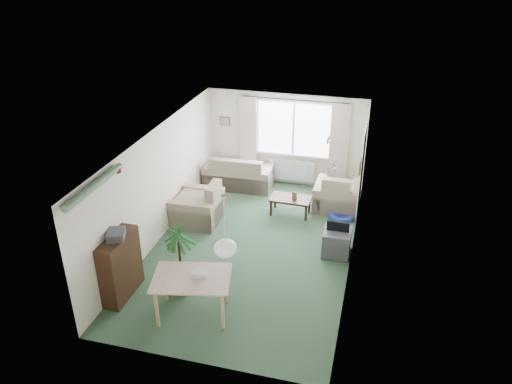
% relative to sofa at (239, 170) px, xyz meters
% --- Properties ---
extents(ground, '(6.50, 6.50, 0.00)m').
position_rel_sofa_xyz_m(ground, '(1.10, -2.75, -0.43)').
color(ground, '#2C4932').
extents(window, '(1.80, 0.03, 1.30)m').
position_rel_sofa_xyz_m(window, '(1.30, 0.48, 1.07)').
color(window, white).
extents(curtain_rod, '(2.60, 0.03, 0.03)m').
position_rel_sofa_xyz_m(curtain_rod, '(1.30, 0.40, 1.84)').
color(curtain_rod, black).
extents(curtain_left, '(0.45, 0.08, 2.00)m').
position_rel_sofa_xyz_m(curtain_left, '(0.15, 0.38, 0.84)').
color(curtain_left, beige).
extents(curtain_right, '(0.45, 0.08, 2.00)m').
position_rel_sofa_xyz_m(curtain_right, '(2.45, 0.38, 0.84)').
color(curtain_right, beige).
extents(radiator, '(1.20, 0.10, 0.55)m').
position_rel_sofa_xyz_m(radiator, '(1.30, 0.44, -0.03)').
color(radiator, white).
extents(doorway, '(0.03, 0.95, 2.00)m').
position_rel_sofa_xyz_m(doorway, '(3.08, -0.55, 0.57)').
color(doorway, black).
extents(pendant_lamp, '(0.36, 0.36, 0.36)m').
position_rel_sofa_xyz_m(pendant_lamp, '(1.30, -5.05, 1.05)').
color(pendant_lamp, white).
extents(tinsel_garland, '(1.60, 1.60, 0.12)m').
position_rel_sofa_xyz_m(tinsel_garland, '(-0.82, -5.05, 1.85)').
color(tinsel_garland, '#196626').
extents(bauble_cluster_a, '(0.20, 0.20, 0.20)m').
position_rel_sofa_xyz_m(bauble_cluster_a, '(2.40, -1.85, 1.79)').
color(bauble_cluster_a, silver).
extents(bauble_cluster_b, '(0.20, 0.20, 0.20)m').
position_rel_sofa_xyz_m(bauble_cluster_b, '(2.70, -3.05, 1.79)').
color(bauble_cluster_b, silver).
extents(wall_picture_back, '(0.28, 0.03, 0.22)m').
position_rel_sofa_xyz_m(wall_picture_back, '(-0.50, 0.48, 1.12)').
color(wall_picture_back, brown).
extents(wall_picture_right, '(0.03, 0.24, 0.30)m').
position_rel_sofa_xyz_m(wall_picture_right, '(3.08, -1.55, 1.12)').
color(wall_picture_right, brown).
extents(sofa, '(1.75, 0.98, 0.86)m').
position_rel_sofa_xyz_m(sofa, '(0.00, 0.00, 0.00)').
color(sofa, beige).
rests_on(sofa, ground).
extents(armchair_corner, '(1.04, 0.99, 0.92)m').
position_rel_sofa_xyz_m(armchair_corner, '(2.58, -0.56, 0.03)').
color(armchair_corner, beige).
rests_on(armchair_corner, ground).
extents(armchair_left, '(1.02, 1.07, 0.94)m').
position_rel_sofa_xyz_m(armchair_left, '(-0.40, -1.94, 0.04)').
color(armchair_left, beige).
rests_on(armchair_left, ground).
extents(coffee_table, '(0.93, 0.53, 0.41)m').
position_rel_sofa_xyz_m(coffee_table, '(1.57, -1.13, -0.22)').
color(coffee_table, black).
rests_on(coffee_table, ground).
extents(photo_frame, '(0.12, 0.06, 0.16)m').
position_rel_sofa_xyz_m(photo_frame, '(1.66, -1.13, 0.06)').
color(photo_frame, brown).
rests_on(photo_frame, coffee_table).
extents(bookshelf, '(0.33, 0.97, 1.19)m').
position_rel_sofa_xyz_m(bookshelf, '(-0.74, -4.79, 0.16)').
color(bookshelf, black).
rests_on(bookshelf, ground).
extents(hifi_box, '(0.38, 0.42, 0.14)m').
position_rel_sofa_xyz_m(hifi_box, '(-0.73, -4.80, 0.83)').
color(hifi_box, '#3A383E').
rests_on(hifi_box, bookshelf).
extents(houseplant, '(0.80, 0.80, 1.52)m').
position_rel_sofa_xyz_m(houseplant, '(0.24, -4.44, 0.33)').
color(houseplant, '#22652E').
rests_on(houseplant, ground).
extents(dining_table, '(1.31, 1.02, 0.73)m').
position_rel_sofa_xyz_m(dining_table, '(0.67, -4.97, -0.06)').
color(dining_table, tan).
rests_on(dining_table, ground).
extents(gift_box, '(0.27, 0.20, 0.12)m').
position_rel_sofa_xyz_m(gift_box, '(0.80, -4.89, 0.36)').
color(gift_box, silver).
rests_on(gift_box, dining_table).
extents(tv_cube, '(0.54, 0.59, 0.54)m').
position_rel_sofa_xyz_m(tv_cube, '(2.80, -2.52, -0.16)').
color(tv_cube, '#3B3C41').
rests_on(tv_cube, ground).
extents(pet_bed, '(0.63, 0.63, 0.12)m').
position_rel_sofa_xyz_m(pet_bed, '(2.75, -1.04, -0.37)').
color(pet_bed, navy).
rests_on(pet_bed, ground).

